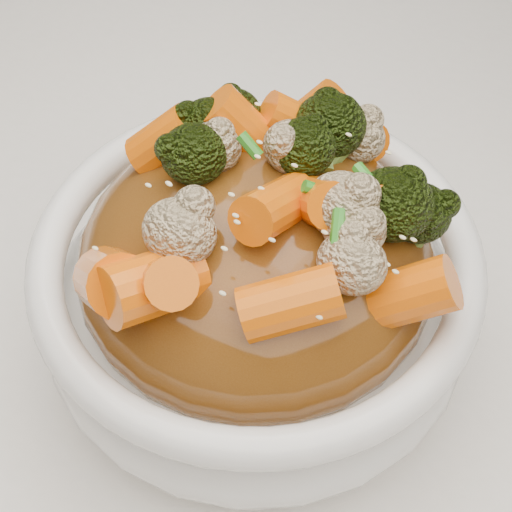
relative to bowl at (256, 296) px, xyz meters
The scene contains 8 objects.
tablecloth 0.07m from the bowl, 118.82° to the left, with size 1.20×0.80×0.04m, color white.
bowl is the anchor object (origin of this frame).
sauce_base 0.03m from the bowl, ahead, with size 0.17×0.17×0.09m, color #623710.
carrots 0.09m from the bowl, ahead, with size 0.17×0.17×0.05m, color orange, non-canonical shape.
broccoli 0.09m from the bowl, ahead, with size 0.17×0.17×0.04m, color black, non-canonical shape.
cauliflower 0.09m from the bowl, ahead, with size 0.17×0.17×0.04m, color #D0B98E, non-canonical shape.
scallions 0.09m from the bowl, ahead, with size 0.13×0.13×0.02m, color #297F1D, non-canonical shape.
sesame_seeds 0.09m from the bowl, ahead, with size 0.15×0.15×0.01m, color beige, non-canonical shape.
Camera 1 is at (0.15, -0.23, 1.11)m, focal length 55.00 mm.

